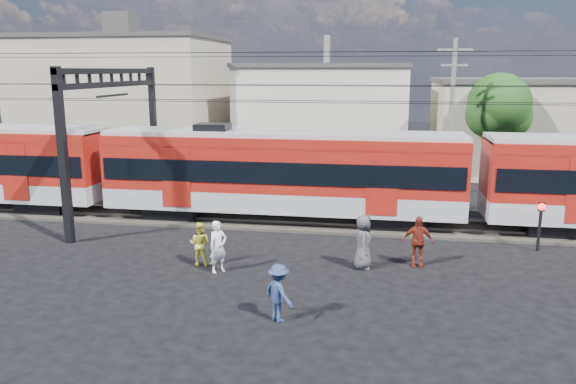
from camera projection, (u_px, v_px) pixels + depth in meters
name	position (u px, v px, depth m)	size (l,w,h in m)	color
ground	(301.00, 291.00, 17.80)	(120.00, 120.00, 0.00)	black
track_bed	(327.00, 223.00, 25.50)	(70.00, 3.40, 0.12)	#2D2823
rail_near	(325.00, 224.00, 24.75)	(70.00, 0.12, 0.12)	#59544C
rail_far	(328.00, 216.00, 26.19)	(70.00, 0.12, 0.12)	#59544C
commuter_train	(287.00, 171.00, 25.29)	(50.30, 3.08, 4.17)	black
catenary	(141.00, 108.00, 25.81)	(70.00, 9.30, 7.52)	black
building_west	(126.00, 99.00, 42.69)	(14.28, 10.20, 9.30)	tan
building_midwest	(326.00, 112.00, 43.36)	(12.24, 12.24, 7.30)	beige
building_mideast	(557.00, 126.00, 37.98)	(16.32, 10.20, 6.30)	tan
utility_pole_mid	(451.00, 114.00, 30.31)	(1.80, 0.24, 8.50)	slate
tree_near	(502.00, 108.00, 32.75)	(3.82, 3.64, 6.72)	#382619
pedestrian_a	(218.00, 247.00, 19.29)	(0.66, 0.43, 1.82)	white
pedestrian_b	(200.00, 244.00, 20.02)	(0.77, 0.60, 1.58)	#D2D141
pedestrian_c	(279.00, 293.00, 15.53)	(1.07, 0.61, 1.65)	navy
pedestrian_d	(417.00, 241.00, 19.85)	(1.08, 0.45, 1.84)	maroon
pedestrian_e	(363.00, 242.00, 19.61)	(0.95, 0.62, 1.94)	#444448
crossing_signal	(540.00, 217.00, 21.45)	(0.28, 0.28, 1.94)	black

